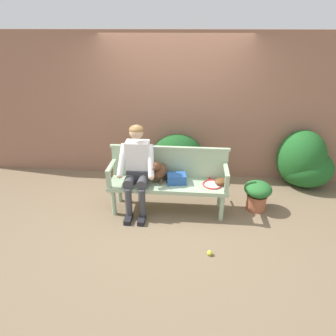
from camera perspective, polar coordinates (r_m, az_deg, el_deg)
The scene contains 16 objects.
ground_plane at distance 4.76m, azimuth 0.00°, elevation -7.89°, with size 40.00×40.00×0.00m, color #7A664C.
brick_garden_fence at distance 5.53m, azimuth 1.32°, elevation 11.47°, with size 8.00×0.30×2.55m, color #936651.
hedge_bush_mid_left at distance 5.45m, azimuth 1.82°, elevation 1.91°, with size 0.95×0.75×0.87m, color #194C1E.
hedge_bush_mid_right at distance 5.76m, azimuth 23.91°, elevation 1.69°, with size 0.82×0.79×1.01m, color #1E5B23.
hedge_bush_far_left at distance 5.84m, azimuth 24.67°, elevation 0.11°, with size 0.91×0.83×0.68m, color #1E5B23.
garden_bench at distance 4.54m, azimuth 0.00°, elevation -3.55°, with size 1.76×0.50×0.47m.
bench_backrest at distance 4.60m, azimuth 0.24°, elevation 1.22°, with size 1.80×0.06×0.50m.
bench_armrest_left_end at distance 4.49m, azimuth -10.87°, elevation -0.63°, with size 0.06×0.50×0.28m.
bench_armrest_right_end at distance 4.36m, azimuth 11.00°, elevation -1.50°, with size 0.06×0.50×0.28m.
person_seated at distance 4.44m, azimuth -5.88°, elevation 0.36°, with size 0.56×0.65×1.34m.
dog_on_bench at distance 4.45m, azimuth -1.67°, elevation -0.56°, with size 0.26×0.37×0.38m.
tennis_racket at distance 4.53m, azimuth 8.34°, elevation -2.93°, with size 0.33×0.58×0.03m.
baseball_glove at distance 4.53m, azimuth 10.12°, elevation -2.54°, with size 0.22×0.17×0.09m, color brown.
sports_bag at distance 4.49m, azimuth 1.63°, elevation -2.01°, with size 0.28×0.20×0.14m, color #2856A3.
tennis_ball at distance 3.96m, azimuth 7.88°, elevation -15.64°, with size 0.07×0.07×0.07m, color #CCDB33.
potted_plant at distance 4.84m, azimuth 16.56°, elevation -4.68°, with size 0.42×0.42×0.47m.
Camera 1 is at (0.35, -3.95, 2.63)m, focal length 32.20 mm.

